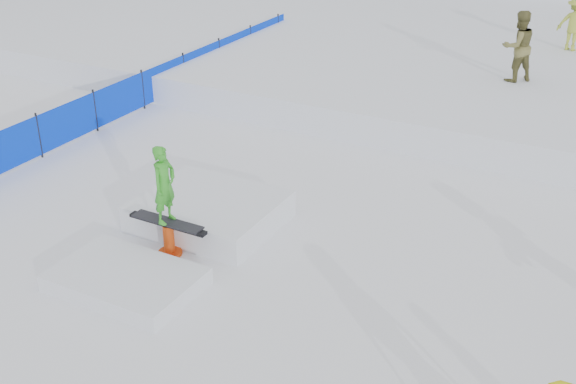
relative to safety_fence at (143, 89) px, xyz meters
The scene contains 6 objects.
ground 9.28m from the safety_fence, 45.44° to the right, with size 120.00×120.00×0.00m, color white.
snow_midrise 11.43m from the safety_fence, 55.34° to the left, with size 50.00×18.00×0.80m, color white.
safety_fence is the anchor object (origin of this frame).
walker_olive 10.16m from the safety_fence, 28.46° to the left, with size 0.92×0.72×1.89m, color olive.
walker_ygreen 13.12m from the safety_fence, 41.99° to the left, with size 1.06×0.61×1.64m, color #AEBE3A.
jib_rail_feature 7.50m from the safety_fence, 45.25° to the right, with size 2.60×4.40×2.11m.
Camera 1 is at (5.97, -8.11, 6.85)m, focal length 45.00 mm.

